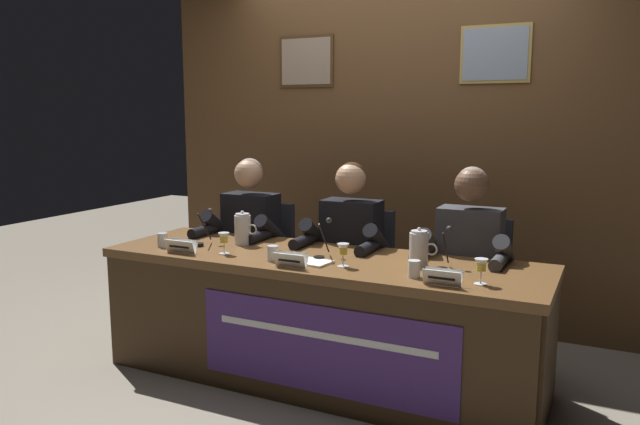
% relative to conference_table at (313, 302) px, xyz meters
% --- Properties ---
extents(ground_plane, '(12.00, 12.00, 0.00)m').
position_rel_conference_table_xyz_m(ground_plane, '(-0.00, 0.10, -0.48)').
color(ground_plane, gray).
extents(wall_back_panelled, '(3.72, 0.14, 2.60)m').
position_rel_conference_table_xyz_m(wall_back_panelled, '(-0.00, 1.37, 0.82)').
color(wall_back_panelled, brown).
rests_on(wall_back_panelled, ground_plane).
extents(conference_table, '(2.52, 0.77, 0.72)m').
position_rel_conference_table_xyz_m(conference_table, '(0.00, 0.00, 0.00)').
color(conference_table, brown).
rests_on(conference_table, ground_plane).
extents(chair_left, '(0.44, 0.45, 0.89)m').
position_rel_conference_table_xyz_m(chair_left, '(-0.74, 0.67, -0.05)').
color(chair_left, black).
rests_on(chair_left, ground_plane).
extents(panelist_left, '(0.51, 0.48, 1.22)m').
position_rel_conference_table_xyz_m(panelist_left, '(-0.74, 0.47, 0.22)').
color(panelist_left, black).
rests_on(panelist_left, ground_plane).
extents(nameplate_left, '(0.20, 0.06, 0.08)m').
position_rel_conference_table_xyz_m(nameplate_left, '(-0.76, -0.17, 0.28)').
color(nameplate_left, white).
rests_on(nameplate_left, conference_table).
extents(juice_glass_left, '(0.06, 0.06, 0.12)m').
position_rel_conference_table_xyz_m(juice_glass_left, '(-0.52, -0.08, 0.32)').
color(juice_glass_left, white).
rests_on(juice_glass_left, conference_table).
extents(water_cup_left, '(0.06, 0.06, 0.08)m').
position_rel_conference_table_xyz_m(water_cup_left, '(-0.96, -0.09, 0.28)').
color(water_cup_left, silver).
rests_on(water_cup_left, conference_table).
extents(microphone_left, '(0.06, 0.17, 0.22)m').
position_rel_conference_table_xyz_m(microphone_left, '(-0.78, 0.06, 0.31)').
color(microphone_left, black).
rests_on(microphone_left, conference_table).
extents(chair_center, '(0.44, 0.45, 0.89)m').
position_rel_conference_table_xyz_m(chair_center, '(-0.00, 0.67, -0.05)').
color(chair_center, black).
rests_on(chair_center, ground_plane).
extents(panelist_center, '(0.51, 0.48, 1.22)m').
position_rel_conference_table_xyz_m(panelist_center, '(-0.00, 0.47, 0.22)').
color(panelist_center, black).
rests_on(panelist_center, ground_plane).
extents(nameplate_center, '(0.18, 0.06, 0.08)m').
position_rel_conference_table_xyz_m(nameplate_center, '(-0.03, -0.20, 0.28)').
color(nameplate_center, white).
rests_on(nameplate_center, conference_table).
extents(juice_glass_center, '(0.06, 0.06, 0.12)m').
position_rel_conference_table_xyz_m(juice_glass_center, '(0.21, -0.06, 0.32)').
color(juice_glass_center, white).
rests_on(juice_glass_center, conference_table).
extents(water_cup_center, '(0.06, 0.06, 0.08)m').
position_rel_conference_table_xyz_m(water_cup_center, '(-0.19, -0.11, 0.28)').
color(water_cup_center, silver).
rests_on(water_cup_center, conference_table).
extents(microphone_center, '(0.06, 0.17, 0.22)m').
position_rel_conference_table_xyz_m(microphone_center, '(0.03, 0.06, 0.31)').
color(microphone_center, black).
rests_on(microphone_center, conference_table).
extents(chair_right, '(0.44, 0.45, 0.89)m').
position_rel_conference_table_xyz_m(chair_right, '(0.73, 0.67, -0.05)').
color(chair_right, black).
rests_on(chair_right, ground_plane).
extents(panelist_right, '(0.51, 0.48, 1.22)m').
position_rel_conference_table_xyz_m(panelist_right, '(0.73, 0.47, 0.22)').
color(panelist_right, black).
rests_on(panelist_right, ground_plane).
extents(nameplate_right, '(0.18, 0.06, 0.08)m').
position_rel_conference_table_xyz_m(nameplate_right, '(0.77, -0.19, 0.28)').
color(nameplate_right, white).
rests_on(nameplate_right, conference_table).
extents(juice_glass_right, '(0.06, 0.06, 0.12)m').
position_rel_conference_table_xyz_m(juice_glass_right, '(0.93, -0.09, 0.32)').
color(juice_glass_right, white).
rests_on(juice_glass_right, conference_table).
extents(water_cup_right, '(0.06, 0.06, 0.08)m').
position_rel_conference_table_xyz_m(water_cup_right, '(0.61, -0.10, 0.28)').
color(water_cup_right, silver).
rests_on(water_cup_right, conference_table).
extents(microphone_right, '(0.06, 0.17, 0.22)m').
position_rel_conference_table_xyz_m(microphone_right, '(0.70, 0.11, 0.31)').
color(microphone_right, black).
rests_on(microphone_right, conference_table).
extents(water_pitcher_left_side, '(0.15, 0.10, 0.21)m').
position_rel_conference_table_xyz_m(water_pitcher_left_side, '(-0.57, 0.18, 0.33)').
color(water_pitcher_left_side, silver).
rests_on(water_pitcher_left_side, conference_table).
extents(water_pitcher_right_side, '(0.15, 0.10, 0.21)m').
position_rel_conference_table_xyz_m(water_pitcher_right_side, '(0.56, 0.12, 0.33)').
color(water_pitcher_right_side, silver).
rests_on(water_pitcher_right_side, conference_table).
extents(document_stack_center, '(0.23, 0.18, 0.01)m').
position_rel_conference_table_xyz_m(document_stack_center, '(0.02, -0.06, 0.24)').
color(document_stack_center, white).
rests_on(document_stack_center, conference_table).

